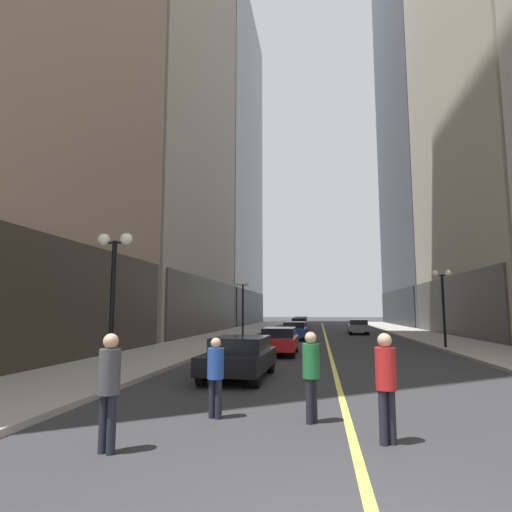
# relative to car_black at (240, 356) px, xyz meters

# --- Properties ---
(ground_plane) EXTENTS (200.00, 200.00, 0.00)m
(ground_plane) POSITION_rel_car_black_xyz_m (3.09, 24.97, -0.72)
(ground_plane) COLOR #2D2D30
(sidewalk_left) EXTENTS (4.50, 78.00, 0.15)m
(sidewalk_left) POSITION_rel_car_black_xyz_m (-5.16, 24.97, -0.64)
(sidewalk_left) COLOR #9E9991
(sidewalk_left) RESTS_ON ground
(sidewalk_right) EXTENTS (4.50, 78.00, 0.15)m
(sidewalk_right) POSITION_rel_car_black_xyz_m (11.34, 24.97, -0.64)
(sidewalk_right) COLOR #9E9991
(sidewalk_right) RESTS_ON ground
(lane_centre_stripe) EXTENTS (0.16, 70.00, 0.01)m
(lane_centre_stripe) POSITION_rel_car_black_xyz_m (3.09, 24.97, -0.71)
(lane_centre_stripe) COLOR #E5D64C
(lane_centre_stripe) RESTS_ON ground
(building_left_mid) EXTENTS (10.98, 24.00, 53.66)m
(building_left_mid) POSITION_rel_car_black_xyz_m (-12.80, 24.47, 26.01)
(building_left_mid) COLOR #A8A399
(building_left_mid) RESTS_ON ground
(building_left_far) EXTENTS (11.23, 26.00, 51.42)m
(building_left_far) POSITION_rel_car_black_xyz_m (-12.92, 49.97, 24.90)
(building_left_far) COLOR gray
(building_left_far) RESTS_ON ground
(building_right_far) EXTENTS (14.39, 26.00, 90.89)m
(building_right_far) POSITION_rel_car_black_xyz_m (20.70, 49.97, 44.65)
(building_right_far) COLOR #4C515B
(building_right_far) RESTS_ON ground
(car_black) EXTENTS (2.00, 4.25, 1.32)m
(car_black) POSITION_rel_car_black_xyz_m (0.00, 0.00, 0.00)
(car_black) COLOR black
(car_black) RESTS_ON ground
(car_red) EXTENTS (1.74, 4.29, 1.32)m
(car_red) POSITION_rel_car_black_xyz_m (0.59, 7.58, -0.00)
(car_red) COLOR #B21919
(car_red) RESTS_ON ground
(car_blue) EXTENTS (1.88, 4.18, 1.32)m
(car_blue) POSITION_rel_car_black_xyz_m (0.79, 18.46, -0.00)
(car_blue) COLOR navy
(car_blue) RESTS_ON ground
(car_grey) EXTENTS (1.92, 4.54, 1.32)m
(car_grey) POSITION_rel_car_black_xyz_m (6.13, 26.79, 0.00)
(car_grey) COLOR slate
(car_grey) RESTS_ON ground
(car_maroon) EXTENTS (1.89, 4.40, 1.32)m
(car_maroon) POSITION_rel_car_black_xyz_m (0.38, 35.18, 0.00)
(car_maroon) COLOR maroon
(car_maroon) RESTS_ON ground
(car_white) EXTENTS (2.02, 4.45, 1.32)m
(car_white) POSITION_rel_car_black_xyz_m (0.16, 44.74, 0.00)
(car_white) COLOR silver
(car_white) RESTS_ON ground
(pedestrian_with_orange_bag) EXTENTS (0.42, 0.42, 1.83)m
(pedestrian_with_orange_bag) POSITION_rel_car_black_xyz_m (-0.72, -7.44, 0.35)
(pedestrian_with_orange_bag) COLOR black
(pedestrian_with_orange_bag) RESTS_ON ground
(pedestrian_in_green_parka) EXTENTS (0.47, 0.47, 1.76)m
(pedestrian_in_green_parka) POSITION_rel_car_black_xyz_m (2.39, -5.17, 0.31)
(pedestrian_in_green_parka) COLOR black
(pedestrian_in_green_parka) RESTS_ON ground
(pedestrian_in_red_jacket) EXTENTS (0.45, 0.45, 1.81)m
(pedestrian_in_red_jacket) POSITION_rel_car_black_xyz_m (3.65, -6.36, 0.34)
(pedestrian_in_red_jacket) COLOR black
(pedestrian_in_red_jacket) RESTS_ON ground
(pedestrian_in_blue_hoodie) EXTENTS (0.44, 0.44, 1.62)m
(pedestrian_in_blue_hoodie) POSITION_rel_car_black_xyz_m (0.42, -5.10, 0.22)
(pedestrian_in_blue_hoodie) COLOR black
(pedestrian_in_blue_hoodie) RESTS_ON ground
(street_lamp_left_near) EXTENTS (1.06, 0.36, 4.43)m
(street_lamp_left_near) POSITION_rel_car_black_xyz_m (-3.31, -2.32, 2.54)
(street_lamp_left_near) COLOR black
(street_lamp_left_near) RESTS_ON ground
(street_lamp_left_far) EXTENTS (1.06, 0.36, 4.43)m
(street_lamp_left_far) POSITION_rel_car_black_xyz_m (-3.31, 19.23, 2.54)
(street_lamp_left_far) COLOR black
(street_lamp_left_far) RESTS_ON ground
(street_lamp_right_mid) EXTENTS (1.06, 0.36, 4.43)m
(street_lamp_right_mid) POSITION_rel_car_black_xyz_m (9.49, 11.43, 2.54)
(street_lamp_right_mid) COLOR black
(street_lamp_right_mid) RESTS_ON ground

